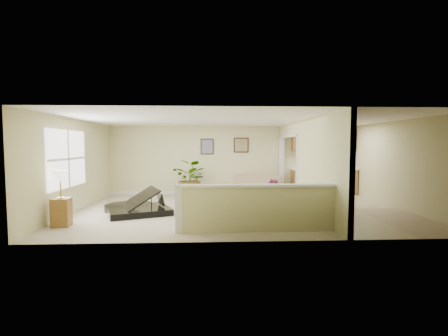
{
  "coord_description": "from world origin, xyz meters",
  "views": [
    {
      "loc": [
        -0.86,
        -8.91,
        1.79
      ],
      "look_at": [
        -0.45,
        0.4,
        1.14
      ],
      "focal_mm": 26.0,
      "sensor_mm": 36.0,
      "label": 1
    }
  ],
  "objects_px": {
    "piano_bench": "(201,202)",
    "small_plant": "(273,189)",
    "palm_plant": "(191,179)",
    "loveseat": "(255,186)",
    "accent_table": "(197,183)",
    "lamp_stand": "(61,203)",
    "piano": "(138,190)"
  },
  "relations": [
    {
      "from": "lamp_stand",
      "to": "palm_plant",
      "type": "bearing_deg",
      "value": 55.97
    },
    {
      "from": "piano",
      "to": "palm_plant",
      "type": "xyz_separation_m",
      "value": [
        1.27,
        2.5,
        0.03
      ]
    },
    {
      "from": "accent_table",
      "to": "palm_plant",
      "type": "relative_size",
      "value": 0.46
    },
    {
      "from": "piano_bench",
      "to": "small_plant",
      "type": "xyz_separation_m",
      "value": [
        2.46,
        2.58,
        -0.02
      ]
    },
    {
      "from": "accent_table",
      "to": "piano",
      "type": "bearing_deg",
      "value": -116.71
    },
    {
      "from": "accent_table",
      "to": "palm_plant",
      "type": "bearing_deg",
      "value": -114.92
    },
    {
      "from": "palm_plant",
      "to": "loveseat",
      "type": "bearing_deg",
      "value": 2.75
    },
    {
      "from": "loveseat",
      "to": "lamp_stand",
      "type": "distance_m",
      "value": 6.33
    },
    {
      "from": "piano_bench",
      "to": "accent_table",
      "type": "bearing_deg",
      "value": 94.14
    },
    {
      "from": "palm_plant",
      "to": "small_plant",
      "type": "height_order",
      "value": "palm_plant"
    },
    {
      "from": "palm_plant",
      "to": "lamp_stand",
      "type": "xyz_separation_m",
      "value": [
        -2.65,
        -3.92,
        -0.11
      ]
    },
    {
      "from": "palm_plant",
      "to": "small_plant",
      "type": "xyz_separation_m",
      "value": [
        2.86,
        -0.0,
        -0.38
      ]
    },
    {
      "from": "piano",
      "to": "small_plant",
      "type": "relative_size",
      "value": 3.53
    },
    {
      "from": "piano",
      "to": "accent_table",
      "type": "bearing_deg",
      "value": 41.57
    },
    {
      "from": "piano_bench",
      "to": "loveseat",
      "type": "relative_size",
      "value": 0.42
    },
    {
      "from": "piano",
      "to": "piano_bench",
      "type": "height_order",
      "value": "piano"
    },
    {
      "from": "loveseat",
      "to": "palm_plant",
      "type": "relative_size",
      "value": 1.37
    },
    {
      "from": "piano_bench",
      "to": "palm_plant",
      "type": "relative_size",
      "value": 0.58
    },
    {
      "from": "loveseat",
      "to": "palm_plant",
      "type": "distance_m",
      "value": 2.25
    },
    {
      "from": "palm_plant",
      "to": "lamp_stand",
      "type": "bearing_deg",
      "value": -124.03
    },
    {
      "from": "accent_table",
      "to": "small_plant",
      "type": "bearing_deg",
      "value": -8.38
    },
    {
      "from": "piano",
      "to": "palm_plant",
      "type": "height_order",
      "value": "piano"
    },
    {
      "from": "piano_bench",
      "to": "palm_plant",
      "type": "distance_m",
      "value": 2.64
    },
    {
      "from": "loveseat",
      "to": "small_plant",
      "type": "distance_m",
      "value": 0.64
    },
    {
      "from": "accent_table",
      "to": "small_plant",
      "type": "relative_size",
      "value": 1.11
    },
    {
      "from": "accent_table",
      "to": "lamp_stand",
      "type": "distance_m",
      "value": 5.16
    },
    {
      "from": "accent_table",
      "to": "lamp_stand",
      "type": "xyz_separation_m",
      "value": [
        -2.83,
        -4.31,
        0.09
      ]
    },
    {
      "from": "accent_table",
      "to": "loveseat",
      "type": "bearing_deg",
      "value": -7.9
    },
    {
      "from": "piano_bench",
      "to": "small_plant",
      "type": "distance_m",
      "value": 3.56
    },
    {
      "from": "loveseat",
      "to": "lamp_stand",
      "type": "xyz_separation_m",
      "value": [
        -4.88,
        -4.03,
        0.16
      ]
    },
    {
      "from": "piano",
      "to": "accent_table",
      "type": "xyz_separation_m",
      "value": [
        1.46,
        2.89,
        -0.17
      ]
    },
    {
      "from": "accent_table",
      "to": "lamp_stand",
      "type": "height_order",
      "value": "lamp_stand"
    }
  ]
}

